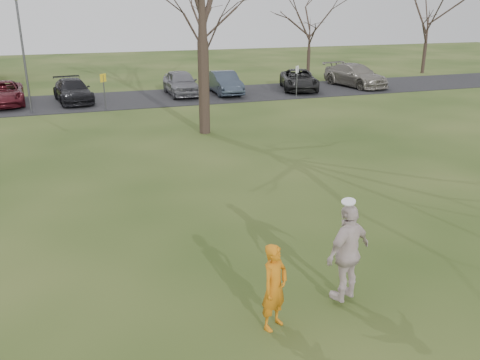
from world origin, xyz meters
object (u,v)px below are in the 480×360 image
(car_4, at_px, (181,83))
(lamp_post, at_px, (22,40))
(car_2, at_px, (3,93))
(car_3, at_px, (73,91))
(car_6, at_px, (299,80))
(catching_play, at_px, (348,252))
(player_defender, at_px, (275,287))
(car_7, at_px, (355,75))
(car_5, at_px, (224,83))

(car_4, relative_size, lamp_post, 0.75)
(car_2, height_order, car_4, car_4)
(car_2, height_order, car_3, car_3)
(car_6, bearing_deg, catching_play, -95.41)
(car_2, bearing_deg, player_defender, -79.16)
(player_defender, relative_size, car_7, 0.31)
(catching_play, bearing_deg, car_4, 84.91)
(car_5, bearing_deg, car_2, 179.49)
(car_4, bearing_deg, lamp_post, -161.30)
(catching_play, xyz_separation_m, lamp_post, (-6.96, 22.27, 2.84))
(car_2, xyz_separation_m, car_3, (3.97, -0.33, 0.00))
(player_defender, xyz_separation_m, car_4, (3.93, 25.61, -0.00))
(car_2, relative_size, car_4, 1.05)
(car_4, xyz_separation_m, car_5, (2.87, -0.51, -0.07))
(catching_play, bearing_deg, car_6, 66.80)
(car_3, height_order, car_7, car_7)
(player_defender, xyz_separation_m, car_6, (12.27, 25.00, -0.11))
(car_4, xyz_separation_m, car_6, (8.34, -0.61, -0.10))
(car_3, height_order, lamp_post, lamp_post)
(player_defender, distance_m, car_4, 25.91)
(player_defender, bearing_deg, car_5, 44.18)
(player_defender, relative_size, car_6, 0.34)
(car_3, height_order, catching_play, catching_play)
(car_6, relative_size, catching_play, 2.32)
(catching_play, bearing_deg, player_defender, -170.13)
(car_2, xyz_separation_m, car_5, (13.72, -0.48, 0.05))
(player_defender, height_order, car_6, player_defender)
(car_5, height_order, lamp_post, lamp_post)
(car_2, relative_size, car_3, 1.04)
(player_defender, distance_m, car_5, 26.01)
(car_7, bearing_deg, car_5, 169.98)
(car_7, bearing_deg, lamp_post, 176.40)
(car_5, xyz_separation_m, car_7, (10.09, 0.04, 0.06))
(car_5, relative_size, lamp_post, 0.71)
(car_3, bearing_deg, catching_play, -87.15)
(car_2, height_order, car_6, car_6)
(car_2, relative_size, catching_play, 2.28)
(car_4, relative_size, car_7, 0.85)
(player_defender, height_order, car_5, player_defender)
(car_3, relative_size, catching_play, 2.19)
(player_defender, xyz_separation_m, lamp_post, (-5.28, 22.56, 3.12))
(player_defender, bearing_deg, catching_play, -20.80)
(player_defender, height_order, car_7, player_defender)
(car_4, height_order, car_6, car_4)
(car_5, relative_size, car_6, 0.89)
(car_6, height_order, lamp_post, lamp_post)
(player_defender, height_order, catching_play, catching_play)
(car_3, bearing_deg, lamp_post, -138.52)
(car_5, xyz_separation_m, lamp_post, (-12.08, -2.55, 3.19))
(car_4, bearing_deg, player_defender, -98.35)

